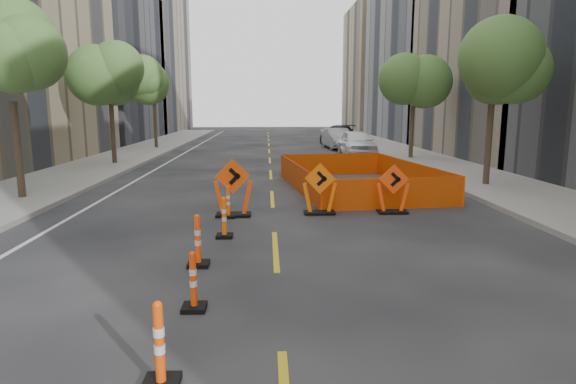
{
  "coord_description": "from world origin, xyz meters",
  "views": [
    {
      "loc": [
        -0.18,
        -6.26,
        3.13
      ],
      "look_at": [
        0.33,
        5.15,
        1.1
      ],
      "focal_mm": 30.0,
      "sensor_mm": 36.0,
      "label": 1
    }
  ],
  "objects_px": {
    "channelizer_2": "(159,345)",
    "chevron_sign_center": "(320,189)",
    "channelizer_3": "(193,281)",
    "parked_car_far": "(338,134)",
    "channelizer_5": "(224,217)",
    "chevron_sign_right": "(393,189)",
    "parked_car_near": "(357,143)",
    "channelizer_4": "(198,240)",
    "parked_car_mid": "(337,139)",
    "channelizer_6": "(228,202)",
    "chevron_sign_left": "(233,188)"
  },
  "relations": [
    {
      "from": "channelizer_2",
      "to": "chevron_sign_center",
      "type": "relative_size",
      "value": 0.68
    },
    {
      "from": "channelizer_3",
      "to": "parked_car_far",
      "type": "distance_m",
      "value": 35.34
    },
    {
      "from": "channelizer_5",
      "to": "chevron_sign_right",
      "type": "distance_m",
      "value": 5.39
    },
    {
      "from": "chevron_sign_center",
      "to": "parked_car_near",
      "type": "height_order",
      "value": "parked_car_near"
    },
    {
      "from": "parked_car_far",
      "to": "channelizer_4",
      "type": "bearing_deg",
      "value": -80.26
    },
    {
      "from": "chevron_sign_center",
      "to": "parked_car_mid",
      "type": "height_order",
      "value": "chevron_sign_center"
    },
    {
      "from": "channelizer_2",
      "to": "channelizer_5",
      "type": "relative_size",
      "value": 1.03
    },
    {
      "from": "channelizer_6",
      "to": "parked_car_near",
      "type": "relative_size",
      "value": 0.19
    },
    {
      "from": "channelizer_4",
      "to": "channelizer_5",
      "type": "height_order",
      "value": "channelizer_4"
    },
    {
      "from": "channelizer_2",
      "to": "channelizer_5",
      "type": "xyz_separation_m",
      "value": [
        0.17,
        6.32,
        -0.02
      ]
    },
    {
      "from": "channelizer_4",
      "to": "channelizer_6",
      "type": "bearing_deg",
      "value": 86.31
    },
    {
      "from": "channelizer_5",
      "to": "parked_car_near",
      "type": "bearing_deg",
      "value": 70.6
    },
    {
      "from": "chevron_sign_left",
      "to": "parked_car_near",
      "type": "bearing_deg",
      "value": 54.61
    },
    {
      "from": "channelizer_4",
      "to": "channelizer_6",
      "type": "height_order",
      "value": "channelizer_4"
    },
    {
      "from": "parked_car_near",
      "to": "parked_car_far",
      "type": "height_order",
      "value": "parked_car_near"
    },
    {
      "from": "channelizer_6",
      "to": "chevron_sign_left",
      "type": "height_order",
      "value": "chevron_sign_left"
    },
    {
      "from": "chevron_sign_left",
      "to": "channelizer_5",
      "type": "bearing_deg",
      "value": -105.31
    },
    {
      "from": "chevron_sign_center",
      "to": "chevron_sign_right",
      "type": "xyz_separation_m",
      "value": [
        2.18,
        0.01,
        -0.03
      ]
    },
    {
      "from": "parked_car_near",
      "to": "channelizer_4",
      "type": "bearing_deg",
      "value": -109.26
    },
    {
      "from": "channelizer_6",
      "to": "parked_car_mid",
      "type": "bearing_deg",
      "value": 74.15
    },
    {
      "from": "channelizer_2",
      "to": "chevron_sign_left",
      "type": "height_order",
      "value": "chevron_sign_left"
    },
    {
      "from": "channelizer_2",
      "to": "channelizer_3",
      "type": "bearing_deg",
      "value": 88.37
    },
    {
      "from": "channelizer_3",
      "to": "channelizer_5",
      "type": "xyz_separation_m",
      "value": [
        0.11,
        4.22,
        0.03
      ]
    },
    {
      "from": "channelizer_3",
      "to": "parked_car_near",
      "type": "relative_size",
      "value": 0.19
    },
    {
      "from": "parked_car_mid",
      "to": "channelizer_4",
      "type": "bearing_deg",
      "value": -108.63
    },
    {
      "from": "channelizer_2",
      "to": "channelizer_4",
      "type": "relative_size",
      "value": 0.98
    },
    {
      "from": "channelizer_5",
      "to": "parked_car_far",
      "type": "xyz_separation_m",
      "value": [
        7.27,
        30.34,
        0.27
      ]
    },
    {
      "from": "channelizer_2",
      "to": "chevron_sign_left",
      "type": "relative_size",
      "value": 0.62
    },
    {
      "from": "channelizer_4",
      "to": "parked_car_mid",
      "type": "distance_m",
      "value": 27.72
    },
    {
      "from": "parked_car_near",
      "to": "chevron_sign_right",
      "type": "bearing_deg",
      "value": -97.8
    },
    {
      "from": "channelizer_4",
      "to": "chevron_sign_left",
      "type": "distance_m",
      "value": 4.46
    },
    {
      "from": "channelizer_4",
      "to": "channelizer_6",
      "type": "distance_m",
      "value": 4.23
    },
    {
      "from": "channelizer_5",
      "to": "chevron_sign_right",
      "type": "bearing_deg",
      "value": 27.69
    },
    {
      "from": "chevron_sign_left",
      "to": "parked_car_near",
      "type": "height_order",
      "value": "chevron_sign_left"
    },
    {
      "from": "chevron_sign_right",
      "to": "parked_car_far",
      "type": "xyz_separation_m",
      "value": [
        2.5,
        27.84,
        0.04
      ]
    },
    {
      "from": "channelizer_2",
      "to": "parked_car_mid",
      "type": "relative_size",
      "value": 0.22
    },
    {
      "from": "chevron_sign_left",
      "to": "chevron_sign_center",
      "type": "height_order",
      "value": "chevron_sign_left"
    },
    {
      "from": "channelizer_3",
      "to": "channelizer_4",
      "type": "distance_m",
      "value": 2.12
    },
    {
      "from": "channelizer_6",
      "to": "parked_car_mid",
      "type": "relative_size",
      "value": 0.2
    },
    {
      "from": "parked_car_far",
      "to": "channelizer_6",
      "type": "bearing_deg",
      "value": -81.63
    },
    {
      "from": "channelizer_5",
      "to": "parked_car_mid",
      "type": "height_order",
      "value": "parked_car_mid"
    },
    {
      "from": "channelizer_6",
      "to": "chevron_sign_center",
      "type": "bearing_deg",
      "value": 8.26
    },
    {
      "from": "channelizer_5",
      "to": "parked_car_near",
      "type": "relative_size",
      "value": 0.2
    },
    {
      "from": "chevron_sign_right",
      "to": "parked_car_far",
      "type": "distance_m",
      "value": 27.95
    },
    {
      "from": "channelizer_4",
      "to": "chevron_sign_right",
      "type": "distance_m",
      "value": 6.89
    },
    {
      "from": "channelizer_4",
      "to": "parked_car_mid",
      "type": "relative_size",
      "value": 0.23
    },
    {
      "from": "channelizer_2",
      "to": "channelizer_4",
      "type": "bearing_deg",
      "value": 92.21
    },
    {
      "from": "chevron_sign_right",
      "to": "chevron_sign_center",
      "type": "bearing_deg",
      "value": -175.51
    },
    {
      "from": "chevron_sign_center",
      "to": "parked_car_near",
      "type": "xyz_separation_m",
      "value": [
        4.25,
        16.94,
        0.08
      ]
    },
    {
      "from": "parked_car_mid",
      "to": "channelizer_6",
      "type": "bearing_deg",
      "value": -110.47
    }
  ]
}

